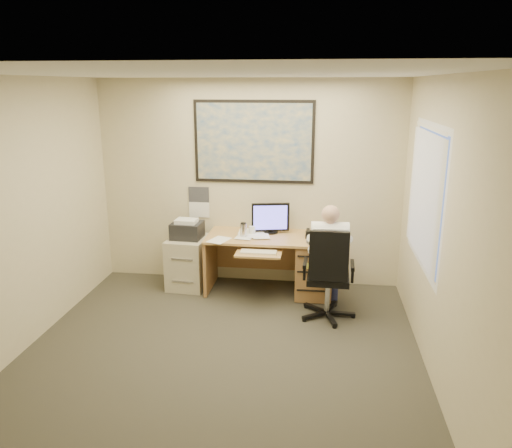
# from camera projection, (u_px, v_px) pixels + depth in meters

# --- Properties ---
(room_shell) EXTENTS (4.00, 4.50, 2.70)m
(room_shell) POSITION_uv_depth(u_px,v_px,m) (213.00, 231.00, 4.44)
(room_shell) COLOR #343228
(room_shell) RESTS_ON ground
(desk) EXTENTS (1.60, 0.97, 1.14)m
(desk) POSITION_uv_depth(u_px,v_px,m) (295.00, 259.00, 6.42)
(desk) COLOR tan
(desk) RESTS_ON ground
(world_map) EXTENTS (1.56, 0.03, 1.06)m
(world_map) POSITION_uv_depth(u_px,v_px,m) (254.00, 142.00, 6.42)
(world_map) COLOR #1E4C93
(world_map) RESTS_ON room_shell
(wall_calendar) EXTENTS (0.28, 0.01, 0.42)m
(wall_calendar) POSITION_uv_depth(u_px,v_px,m) (199.00, 202.00, 6.74)
(wall_calendar) COLOR white
(wall_calendar) RESTS_ON room_shell
(window_blinds) EXTENTS (0.06, 1.40, 1.30)m
(window_blinds) POSITION_uv_depth(u_px,v_px,m) (426.00, 196.00, 4.91)
(window_blinds) COLOR silver
(window_blinds) RESTS_ON room_shell
(filing_cabinet) EXTENTS (0.51, 0.60, 0.93)m
(filing_cabinet) POSITION_uv_depth(u_px,v_px,m) (188.00, 258.00, 6.62)
(filing_cabinet) COLOR #BEB599
(filing_cabinet) RESTS_ON ground
(office_chair) EXTENTS (0.67, 0.67, 1.10)m
(office_chair) POSITION_uv_depth(u_px,v_px,m) (328.00, 292.00, 5.71)
(office_chair) COLOR black
(office_chair) RESTS_ON ground
(person) EXTENTS (0.57, 0.78, 1.32)m
(person) POSITION_uv_depth(u_px,v_px,m) (329.00, 262.00, 5.69)
(person) COLOR white
(person) RESTS_ON office_chair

